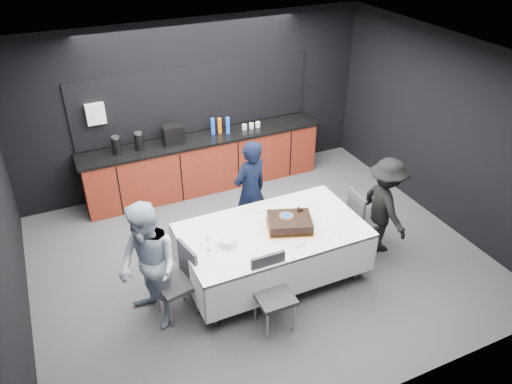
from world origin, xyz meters
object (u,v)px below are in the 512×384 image
person_left (149,267)px  person_center (250,192)px  plate_stack (228,242)px  chair_right (362,216)px  party_table (272,238)px  chair_left (181,276)px  person_right (385,206)px  cake_assembly (290,223)px  chair_near (272,287)px  champagne_flute (208,240)px

person_left → person_center: bearing=101.8°
plate_stack → chair_right: chair_right is taller
plate_stack → person_center: person_center is taller
party_table → person_center: 0.94m
chair_left → person_right: size_ratio=0.65×
chair_right → person_right: bearing=-25.6°
plate_stack → person_right: (2.33, -0.01, -0.12)m
chair_right → person_left: person_left is taller
chair_left → person_center: person_center is taller
chair_left → person_left: bearing=-179.2°
cake_assembly → person_left: size_ratio=0.44×
person_right → cake_assembly: bearing=93.4°
party_table → chair_right: size_ratio=2.51×
party_table → cake_assembly: bearing=-14.8°
plate_stack → chair_near: chair_near is taller
plate_stack → person_center: (0.74, 0.99, -0.04)m
chair_right → chair_near: size_ratio=1.00×
champagne_flute → person_right: 2.59m
party_table → person_left: person_left is taller
party_table → chair_near: size_ratio=2.51×
chair_left → person_center: size_ratio=0.59×
champagne_flute → cake_assembly: bearing=0.9°
cake_assembly → person_center: size_ratio=0.45×
plate_stack → person_right: size_ratio=0.15×
cake_assembly → champagne_flute: champagne_flute is taller
plate_stack → person_center: size_ratio=0.13×
person_center → champagne_flute: bearing=28.7°
cake_assembly → person_left: person_left is taller
cake_assembly → chair_right: size_ratio=0.77×
party_table → person_center: bearing=83.4°
chair_left → person_right: bearing=0.5°
plate_stack → person_left: (-0.98, -0.04, -0.02)m
person_center → person_right: size_ratio=1.11×
party_table → plate_stack: plate_stack is taller
chair_near → person_right: (2.06, 0.65, 0.18)m
cake_assembly → person_right: person_right is taller
champagne_flute → chair_near: 0.93m
cake_assembly → person_center: 0.99m
party_table → chair_near: 0.81m
plate_stack → party_table: bearing=6.2°
champagne_flute → person_left: 0.74m
cake_assembly → chair_right: bearing=5.2°
party_table → plate_stack: (-0.64, -0.07, 0.19)m
person_center → person_right: (1.59, -1.00, -0.08)m
plate_stack → chair_right: size_ratio=0.23×
chair_left → chair_right: (2.69, 0.15, 0.00)m
party_table → champagne_flute: size_ratio=10.36×
cake_assembly → chair_near: bearing=-130.9°
chair_near → person_right: 2.16m
chair_left → chair_right: same height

